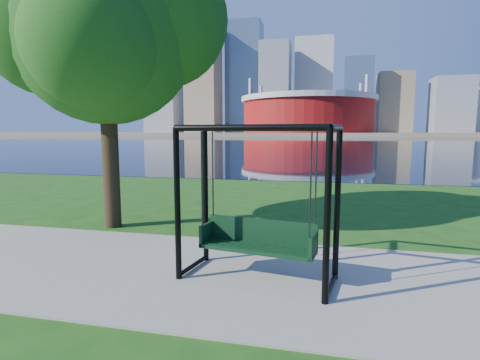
% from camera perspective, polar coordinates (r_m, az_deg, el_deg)
% --- Properties ---
extents(ground, '(900.00, 900.00, 0.00)m').
position_cam_1_polar(ground, '(7.07, -1.43, -12.78)').
color(ground, '#1E5114').
rests_on(ground, ground).
extents(path, '(120.00, 4.00, 0.03)m').
position_cam_1_polar(path, '(6.61, -2.54, -14.11)').
color(path, '#9E937F').
rests_on(path, ground).
extents(river, '(900.00, 180.00, 0.02)m').
position_cam_1_polar(river, '(108.47, 12.07, 5.88)').
color(river, black).
rests_on(river, ground).
extents(far_bank, '(900.00, 228.00, 2.00)m').
position_cam_1_polar(far_bank, '(312.44, 12.67, 6.88)').
color(far_bank, '#937F60').
rests_on(far_bank, ground).
extents(stadium, '(83.00, 83.00, 32.00)m').
position_cam_1_polar(stadium, '(242.00, 10.26, 10.00)').
color(stadium, maroon).
rests_on(stadium, far_bank).
extents(skyline, '(392.00, 66.00, 96.50)m').
position_cam_1_polar(skyline, '(327.59, 12.09, 13.02)').
color(skyline, gray).
rests_on(skyline, far_bank).
extents(swing, '(2.62, 1.46, 2.54)m').
position_cam_1_polar(swing, '(6.07, 2.75, -4.09)').
color(swing, black).
rests_on(swing, ground).
extents(park_tree, '(5.77, 5.21, 7.17)m').
position_cam_1_polar(park_tree, '(10.40, -20.00, 21.09)').
color(park_tree, black).
rests_on(park_tree, ground).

